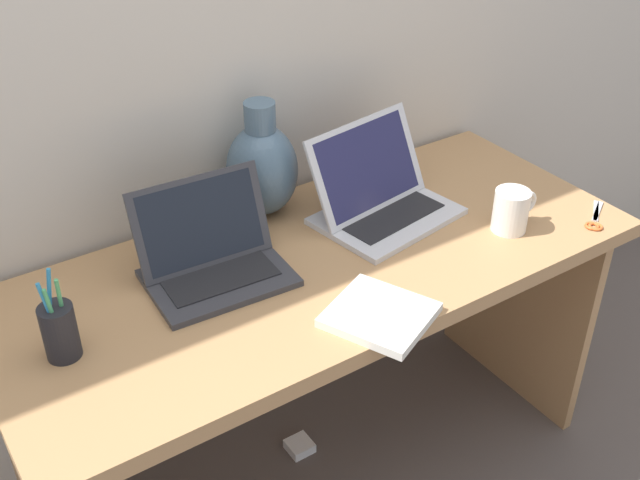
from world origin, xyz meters
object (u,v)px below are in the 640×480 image
at_px(coffee_mug, 512,210).
at_px(pen_cup, 59,330).
at_px(laptop_left, 211,252).
at_px(green_vase, 262,167).
at_px(scissors, 595,221).
at_px(laptop_right, 378,193).
at_px(power_brick, 301,445).
at_px(notebook_stack, 380,315).

distance_m(coffee_mug, pen_cup, 1.05).
height_order(laptop_left, green_vase, green_vase).
bearing_deg(scissors, green_vase, 142.55).
height_order(coffee_mug, pen_cup, pen_cup).
height_order(laptop_left, laptop_right, laptop_right).
height_order(laptop_left, pen_cup, laptop_left).
distance_m(pen_cup, power_brick, 0.99).
height_order(coffee_mug, power_brick, coffee_mug).
bearing_deg(notebook_stack, power_brick, 86.19).
distance_m(laptop_right, green_vase, 0.29).
distance_m(green_vase, scissors, 0.82).
bearing_deg(laptop_right, laptop_left, 179.86).
distance_m(laptop_right, coffee_mug, 0.32).
xyz_separation_m(green_vase, scissors, (0.65, -0.50, -0.12)).
distance_m(green_vase, coffee_mug, 0.61).
xyz_separation_m(notebook_stack, pen_cup, (-0.57, 0.25, 0.05)).
bearing_deg(notebook_stack, green_vase, 87.78).
relative_size(green_vase, power_brick, 4.16).
height_order(coffee_mug, scissors, coffee_mug).
relative_size(green_vase, pen_cup, 1.53).
bearing_deg(pen_cup, power_brick, 10.02).
bearing_deg(laptop_left, coffee_mug, -19.06).
relative_size(notebook_stack, power_brick, 2.82).
relative_size(laptop_left, pen_cup, 1.65).
height_order(green_vase, coffee_mug, green_vase).
bearing_deg(pen_cup, laptop_right, 5.80).
xyz_separation_m(green_vase, pen_cup, (-0.59, -0.25, -0.06)).
bearing_deg(coffee_mug, green_vase, 138.14).
height_order(scissors, power_brick, scissors).
bearing_deg(laptop_right, scissors, -37.90).
bearing_deg(scissors, laptop_right, 142.10).
height_order(laptop_right, pen_cup, laptop_right).
relative_size(coffee_mug, pen_cup, 0.66).
xyz_separation_m(notebook_stack, scissors, (0.67, 0.01, -0.01)).
bearing_deg(scissors, laptop_left, 159.49).
xyz_separation_m(green_vase, power_brick, (0.00, -0.15, -0.84)).
xyz_separation_m(laptop_left, notebook_stack, (0.21, -0.33, -0.05)).
height_order(notebook_stack, power_brick, notebook_stack).
xyz_separation_m(laptop_right, notebook_stack, (-0.25, -0.33, -0.05)).
distance_m(coffee_mug, power_brick, 0.93).
bearing_deg(green_vase, pen_cup, -156.97).
relative_size(green_vase, coffee_mug, 2.32).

